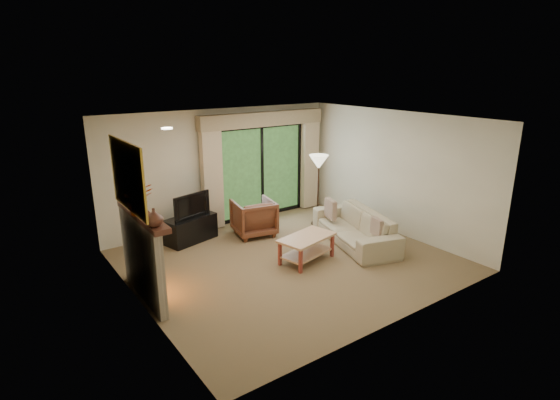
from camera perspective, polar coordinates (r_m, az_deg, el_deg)
floor at (r=8.17m, az=1.23°, el=-7.91°), size 5.50×5.50×0.00m
ceiling at (r=7.46m, az=1.36°, el=10.54°), size 5.50×5.50×0.00m
wall_back at (r=9.77m, az=-7.51°, el=4.17°), size 5.00×0.00×5.00m
wall_front at (r=6.00m, az=15.72°, el=-4.49°), size 5.00×0.00×5.00m
wall_left at (r=6.53m, az=-18.49°, el=-2.99°), size 0.00×5.00×5.00m
wall_right at (r=9.56m, az=14.66°, el=3.49°), size 0.00×5.00×5.00m
fireplace at (r=6.96m, az=-17.57°, el=-7.11°), size 0.24×1.70×1.37m
mirror at (r=6.55m, az=-19.25°, el=2.93°), size 0.07×1.45×1.02m
sliding_door at (r=10.27m, az=-2.40°, el=3.77°), size 2.26×0.10×2.16m
curtain_left at (r=9.50m, az=-8.89°, el=3.13°), size 0.45×0.18×2.35m
curtain_right at (r=10.94m, az=3.87°, el=5.10°), size 0.45×0.18×2.35m
cornice at (r=9.99m, az=-2.20°, el=10.51°), size 3.20×0.24×0.32m
media_console at (r=9.14m, az=-11.58°, el=-3.71°), size 1.14×0.73×0.53m
tv at (r=8.98m, az=-11.77°, el=-0.64°), size 0.87×0.33×0.50m
armchair at (r=9.29m, az=-3.45°, el=-2.27°), size 0.96×0.98×0.76m
sofa at (r=8.99m, az=9.71°, el=-3.51°), size 1.50×2.42×0.66m
pillow_near at (r=8.45m, az=12.53°, el=-3.46°), size 0.18×0.35×0.34m
pillow_far at (r=9.31m, az=6.62°, el=-1.16°), size 0.22×0.42×0.41m
coffee_table at (r=8.08m, az=3.50°, el=-6.36°), size 1.17×0.81×0.48m
floor_lamp at (r=9.80m, az=4.99°, el=1.28°), size 0.50×0.50×1.60m
vase at (r=6.10m, az=-16.14°, el=-2.21°), size 0.31×0.31×0.25m
branches at (r=6.64m, az=-18.03°, el=0.14°), size 0.45×0.40×0.47m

